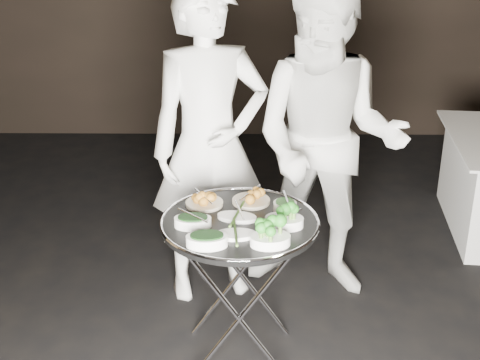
{
  "coord_description": "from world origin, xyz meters",
  "views": [
    {
      "loc": [
        -0.05,
        -2.81,
        2.25
      ],
      "look_at": [
        -0.08,
        0.17,
        0.95
      ],
      "focal_mm": 50.0,
      "sensor_mm": 36.0,
      "label": 1
    }
  ],
  "objects_px": {
    "tray_stand": "(240,286)",
    "waiter_left": "(210,146)",
    "waiter_right": "(327,143)",
    "serving_tray": "(240,223)"
  },
  "relations": [
    {
      "from": "tray_stand",
      "to": "waiter_left",
      "type": "bearing_deg",
      "value": 104.61
    },
    {
      "from": "waiter_left",
      "to": "waiter_right",
      "type": "height_order",
      "value": "waiter_right"
    },
    {
      "from": "waiter_right",
      "to": "waiter_left",
      "type": "bearing_deg",
      "value": -162.05
    },
    {
      "from": "serving_tray",
      "to": "tray_stand",
      "type": "bearing_deg",
      "value": 90.0
    },
    {
      "from": "tray_stand",
      "to": "serving_tray",
      "type": "bearing_deg",
      "value": -90.0
    },
    {
      "from": "waiter_left",
      "to": "serving_tray",
      "type": "bearing_deg",
      "value": -92.42
    },
    {
      "from": "serving_tray",
      "to": "waiter_left",
      "type": "height_order",
      "value": "waiter_left"
    },
    {
      "from": "tray_stand",
      "to": "serving_tray",
      "type": "height_order",
      "value": "serving_tray"
    },
    {
      "from": "tray_stand",
      "to": "waiter_left",
      "type": "relative_size",
      "value": 0.42
    },
    {
      "from": "waiter_left",
      "to": "tray_stand",
      "type": "bearing_deg",
      "value": -92.42
    }
  ]
}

